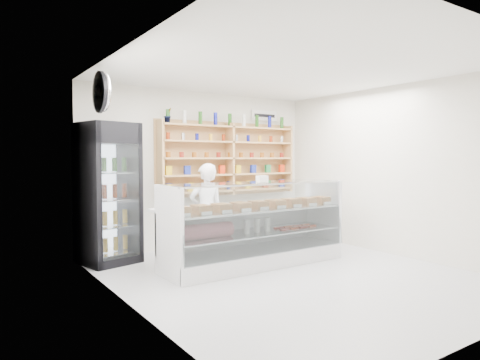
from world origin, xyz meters
TOP-DOWN VIEW (x-y plane):
  - room at (0.00, 0.00)m, footprint 5.00×5.00m
  - display_counter at (-0.07, 0.78)m, footprint 2.87×0.86m
  - shop_worker at (-0.51, 1.47)m, footprint 0.59×0.42m
  - drinks_cooler at (-1.85, 2.13)m, footprint 0.92×0.90m
  - wall_shelving at (0.50, 2.34)m, footprint 2.84×0.28m
  - potted_plant at (-0.75, 2.34)m, footprint 0.18×0.16m
  - security_mirror at (-2.17, 1.20)m, footprint 0.15×0.50m
  - wall_sign at (1.40, 2.47)m, footprint 0.62×0.03m

SIDE VIEW (x-z plane):
  - display_counter at x=-0.07m, z-range -0.28..0.97m
  - shop_worker at x=-0.51m, z-range 0.00..1.52m
  - drinks_cooler at x=-1.85m, z-range 0.00..2.14m
  - room at x=0.00m, z-range -1.10..3.90m
  - wall_shelving at x=0.50m, z-range 0.93..2.26m
  - potted_plant at x=-0.75m, z-range 2.20..2.46m
  - security_mirror at x=-2.17m, z-range 2.20..2.70m
  - wall_sign at x=1.40m, z-range 2.35..2.55m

